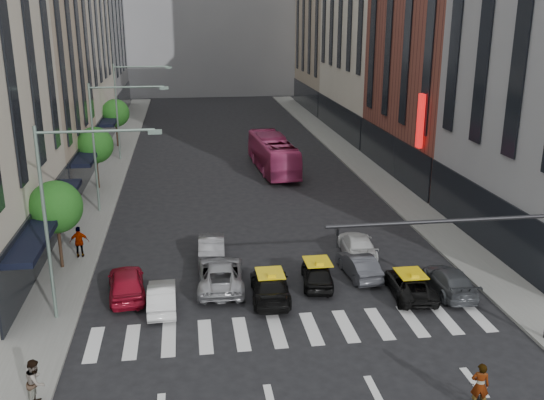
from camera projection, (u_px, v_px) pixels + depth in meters
name	position (u px, v px, depth m)	size (l,w,h in m)	color
ground	(305.00, 347.00, 25.97)	(160.00, 160.00, 0.00)	black
sidewalk_left	(108.00, 176.00, 52.71)	(3.00, 96.00, 0.15)	slate
sidewalk_right	(364.00, 166.00, 55.87)	(3.00, 96.00, 0.15)	slate
building_left_b	(19.00, 35.00, 46.52)	(8.00, 16.00, 24.00)	tan
building_left_d	(86.00, 2.00, 80.58)	(8.00, 18.00, 30.00)	gray
building_right_b	(446.00, 21.00, 49.94)	(8.00, 18.00, 26.00)	brown
building_right_d	(335.00, 10.00, 85.54)	(8.00, 18.00, 28.00)	tan
tree_near	(56.00, 207.00, 32.71)	(2.88, 2.88, 4.95)	black
tree_mid	(95.00, 145.00, 47.83)	(2.88, 2.88, 4.95)	black
tree_far	(115.00, 113.00, 62.94)	(2.88, 2.88, 4.95)	black
streetlamp_near	(65.00, 198.00, 26.62)	(5.38, 0.25, 9.00)	gray
streetlamp_mid	(107.00, 131.00, 41.73)	(5.38, 0.25, 9.00)	gray
streetlamp_far	(126.00, 99.00, 56.85)	(5.38, 0.25, 9.00)	gray
traffic_signal	(496.00, 249.00, 24.75)	(10.10, 0.20, 6.00)	black
liberty_sign	(420.00, 121.00, 44.81)	(0.30, 0.70, 4.00)	red
car_red	(126.00, 283.00, 30.38)	(1.76, 4.37, 1.49)	maroon
car_white_front	(162.00, 297.00, 29.16)	(1.33, 3.80, 1.25)	silver
car_silver	(221.00, 274.00, 31.41)	(2.36, 5.12, 1.42)	#9D9DA2
taxi_left	(270.00, 286.00, 30.20)	(1.87, 4.61, 1.34)	black
taxi_center	(317.00, 273.00, 31.67)	(1.54, 3.83, 1.30)	black
car_grey_mid	(359.00, 265.00, 32.73)	(1.36, 3.89, 1.28)	#3D3F45
taxi_right	(410.00, 285.00, 30.53)	(1.96, 4.25, 1.18)	black
car_grey_curb	(449.00, 281.00, 30.86)	(1.79, 4.40, 1.28)	#474A4F
car_row2_left	(212.00, 246.00, 35.24)	(1.46, 4.20, 1.38)	gray
car_row2_right	(357.00, 245.00, 35.53)	(1.88, 4.62, 1.34)	silver
bus	(273.00, 154.00, 54.18)	(2.62, 11.21, 3.12)	#C13872
rider	(482.00, 370.00, 21.20)	(0.64, 0.42, 1.75)	gray
pedestrian_near	(36.00, 382.00, 21.73)	(0.87, 0.68, 1.80)	gray
pedestrian_far	(79.00, 242.00, 34.85)	(1.09, 0.45, 1.85)	gray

